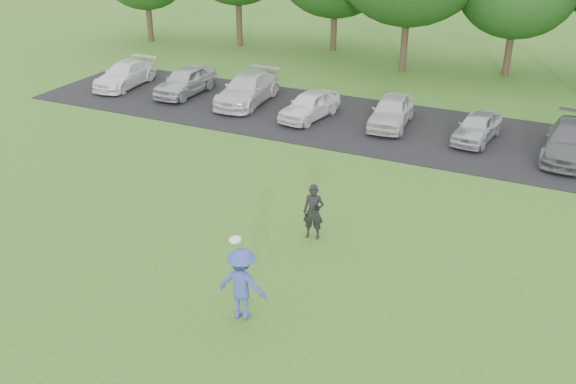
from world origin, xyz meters
name	(u,v)px	position (x,y,z in m)	size (l,w,h in m)	color
ground	(225,299)	(0.00, 0.00, 0.00)	(100.00, 100.00, 0.00)	#35681D
parking_lot	(389,128)	(0.00, 13.00, 0.01)	(32.00, 6.50, 0.03)	black
frisbee_player	(242,284)	(0.71, -0.38, 0.88)	(1.19, 0.75, 2.00)	#3A4BA4
camera_bystander	(313,212)	(0.72, 3.62, 0.79)	(0.64, 0.48, 1.59)	black
parked_cars	(376,110)	(-0.64, 13.15, 0.62)	(28.31, 4.79, 1.25)	white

